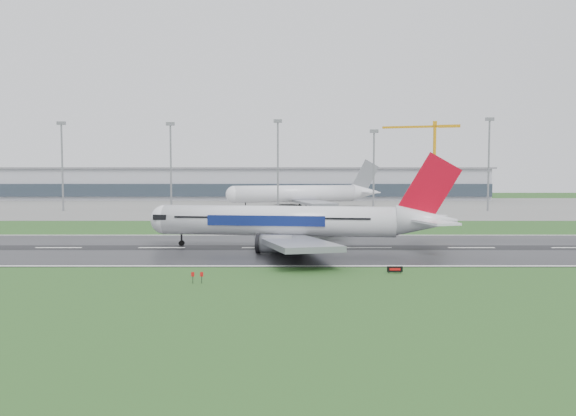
{
  "coord_description": "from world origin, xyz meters",
  "views": [
    {
      "loc": [
        24.48,
        -116.06,
        15.55
      ],
      "look_at": [
        24.44,
        12.0,
        7.0
      ],
      "focal_mm": 37.7,
      "sensor_mm": 36.0,
      "label": 1
    }
  ],
  "objects": [
    {
      "name": "floodmast_2",
      "position": [
        -17.45,
        100.0,
        15.27
      ],
      "size": [
        0.64,
        0.64,
        30.54
      ],
      "primitive_type": "cylinder",
      "color": "gray",
      "rests_on": "ground"
    },
    {
      "name": "runway",
      "position": [
        0.0,
        0.0,
        0.05
      ],
      "size": [
        400.0,
        45.0,
        0.1
      ],
      "primitive_type": "cube",
      "color": "black",
      "rests_on": "ground"
    },
    {
      "name": "floodmast_3",
      "position": [
        20.78,
        100.0,
        15.76
      ],
      "size": [
        0.64,
        0.64,
        31.52
      ],
      "primitive_type": "cylinder",
      "color": "gray",
      "rests_on": "ground"
    },
    {
      "name": "floodmast_1",
      "position": [
        -56.26,
        100.0,
        15.39
      ],
      "size": [
        0.64,
        0.64,
        30.77
      ],
      "primitive_type": "cylinder",
      "color": "gray",
      "rests_on": "ground"
    },
    {
      "name": "runway_sign",
      "position": [
        40.24,
        -27.71,
        0.52
      ],
      "size": [
        2.28,
        0.92,
        1.04
      ],
      "primitive_type": null,
      "rotation": [
        0.0,
        0.0,
        0.3
      ],
      "color": "black",
      "rests_on": "ground"
    },
    {
      "name": "floodmast_5",
      "position": [
        96.1,
        100.0,
        16.09
      ],
      "size": [
        0.64,
        0.64,
        32.18
      ],
      "primitive_type": "cylinder",
      "color": "gray",
      "rests_on": "ground"
    },
    {
      "name": "main_airliner",
      "position": [
        26.64,
        -0.03,
        8.86
      ],
      "size": [
        66.28,
        63.85,
        17.52
      ],
      "primitive_type": null,
      "rotation": [
        0.0,
        0.0,
        -0.13
      ],
      "color": "silver",
      "rests_on": "runway"
    },
    {
      "name": "floodmast_4",
      "position": [
        55.05,
        100.0,
        13.96
      ],
      "size": [
        0.64,
        0.64,
        27.93
      ],
      "primitive_type": "cylinder",
      "color": "gray",
      "rests_on": "ground"
    },
    {
      "name": "terminal",
      "position": [
        0.0,
        185.0,
        7.5
      ],
      "size": [
        240.0,
        36.0,
        15.0
      ],
      "primitive_type": "cube",
      "color": "#9698A1",
      "rests_on": "ground"
    },
    {
      "name": "tower_crane",
      "position": [
        100.83,
        200.0,
        20.02
      ],
      "size": [
        38.77,
        14.98,
        40.04
      ],
      "primitive_type": null,
      "rotation": [
        0.0,
        0.0,
        -0.33
      ],
      "color": "orange",
      "rests_on": "ground"
    },
    {
      "name": "parked_airliner",
      "position": [
        29.58,
        113.85,
        9.07
      ],
      "size": [
        73.26,
        70.17,
        17.97
      ],
      "primitive_type": null,
      "rotation": [
        0.0,
        0.0,
        0.24
      ],
      "color": "white",
      "rests_on": "apron"
    },
    {
      "name": "ground",
      "position": [
        0.0,
        0.0,
        0.0
      ],
      "size": [
        520.0,
        520.0,
        0.0
      ],
      "primitive_type": "plane",
      "color": "#1F481A",
      "rests_on": "ground"
    },
    {
      "name": "apron",
      "position": [
        0.0,
        125.0,
        0.04
      ],
      "size": [
        400.0,
        130.0,
        0.08
      ],
      "primitive_type": "cube",
      "color": "slate",
      "rests_on": "ground"
    }
  ]
}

